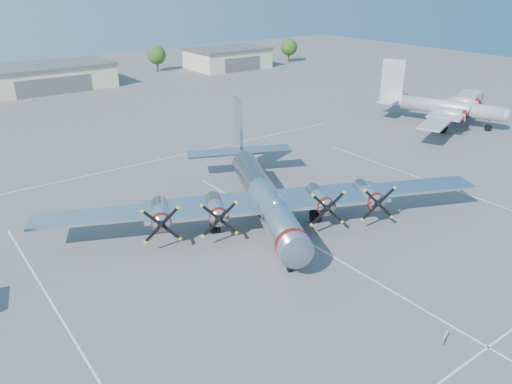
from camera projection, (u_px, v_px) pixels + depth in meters
ground at (280, 226)px, 49.51m from camera, size 260.00×260.00×0.00m
parking_lines at (292, 233)px, 48.21m from camera, size 60.00×50.08×0.01m
hangar_center at (44, 77)px, 108.96m from camera, size 28.60×14.60×5.40m
hangar_east at (228, 58)px, 135.17m from camera, size 20.60×14.60×5.40m
tree_east at (157, 55)px, 129.21m from camera, size 4.80×4.80×6.64m
tree_far_east at (289, 47)px, 144.05m from camera, size 4.80×4.80×6.64m
main_bomber_b29 at (262, 219)px, 50.99m from camera, size 51.46×44.52×9.55m
twin_engine_east at (441, 125)px, 83.70m from camera, size 37.55×32.38×10.01m
info_placard at (446, 336)px, 33.13m from camera, size 0.56×0.17×1.08m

